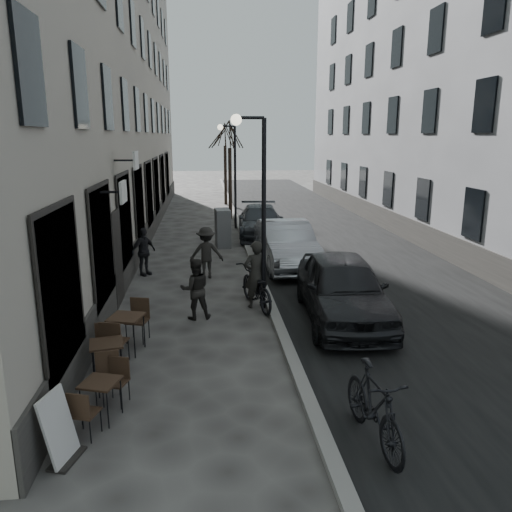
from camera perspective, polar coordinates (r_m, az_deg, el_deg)
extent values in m
plane|color=#393634|center=(8.34, 5.99, -19.72)|extent=(120.00, 120.00, 0.00)
cube|color=black|center=(23.87, 7.24, 2.48)|extent=(7.30, 60.00, 0.00)
cube|color=gray|center=(23.31, -1.53, 2.47)|extent=(0.25, 60.00, 0.12)
cube|color=#ACA390|center=(23.98, -17.83, 21.24)|extent=(4.00, 35.00, 16.00)
cube|color=slate|center=(26.01, 20.60, 20.39)|extent=(4.00, 35.00, 16.00)
cylinder|color=black|center=(13.06, 0.90, 4.49)|extent=(0.12, 0.12, 5.00)
cylinder|color=black|center=(12.87, -0.67, 15.53)|extent=(0.70, 0.08, 0.08)
sphere|color=#FFF2CC|center=(12.84, -2.28, 15.30)|extent=(0.28, 0.28, 0.28)
cylinder|color=black|center=(24.94, -2.39, 8.85)|extent=(0.12, 0.12, 5.00)
cylinder|color=black|center=(24.84, -3.28, 14.60)|extent=(0.70, 0.08, 0.08)
sphere|color=#FFF2CC|center=(24.82, -4.11, 14.47)|extent=(0.28, 0.28, 0.28)
cylinder|color=black|center=(27.96, -2.97, 8.24)|extent=(0.20, 0.20, 3.90)
cylinder|color=black|center=(33.94, -3.51, 9.18)|extent=(0.20, 0.20, 3.90)
cube|color=black|center=(8.74, -17.39, -13.61)|extent=(0.70, 0.70, 0.04)
cylinder|color=black|center=(8.84, -19.37, -15.98)|extent=(0.02, 0.02, 0.65)
cylinder|color=black|center=(8.62, -16.59, -16.54)|extent=(0.02, 0.02, 0.65)
cylinder|color=black|center=(9.18, -17.83, -14.66)|extent=(0.02, 0.02, 0.65)
cylinder|color=black|center=(8.98, -15.14, -15.15)|extent=(0.02, 0.02, 0.65)
cube|color=black|center=(10.02, -16.75, -9.55)|extent=(0.72, 0.72, 0.04)
cylinder|color=black|center=(9.94, -18.08, -12.21)|extent=(0.02, 0.02, 0.71)
cylinder|color=black|center=(9.94, -15.07, -12.00)|extent=(0.02, 0.02, 0.71)
cylinder|color=black|center=(10.41, -18.08, -11.01)|extent=(0.02, 0.02, 0.71)
cylinder|color=black|center=(10.41, -15.21, -10.81)|extent=(0.02, 0.02, 0.71)
cube|color=black|center=(11.08, -14.65, -6.77)|extent=(0.81, 0.81, 0.04)
cylinder|color=black|center=(11.11, -16.43, -9.11)|extent=(0.03, 0.03, 0.77)
cylinder|color=black|center=(10.89, -13.73, -9.40)|extent=(0.03, 0.03, 0.77)
cylinder|color=black|center=(11.57, -15.27, -8.09)|extent=(0.03, 0.03, 0.77)
cylinder|color=black|center=(11.37, -12.66, -8.34)|extent=(0.03, 0.03, 0.77)
cube|color=black|center=(8.26, -20.77, -20.84)|extent=(0.46, 0.67, 0.04)
cube|color=silver|center=(8.00, -21.68, -17.68)|extent=(0.42, 0.66, 1.02)
cube|color=slate|center=(20.96, -3.81, 3.21)|extent=(0.67, 1.10, 1.59)
imported|color=black|center=(13.56, -0.01, -3.57)|extent=(1.25, 2.27, 1.13)
imported|color=black|center=(13.45, -0.01, -2.11)|extent=(0.76, 0.59, 1.85)
imported|color=black|center=(12.75, -6.95, -3.75)|extent=(0.84, 0.69, 1.58)
imported|color=black|center=(16.36, -5.69, 0.39)|extent=(1.10, 0.64, 1.69)
imported|color=black|center=(17.01, -12.75, 0.49)|extent=(0.95, 0.94, 1.61)
imported|color=black|center=(12.76, 9.87, -3.63)|extent=(2.29, 5.01, 1.66)
imported|color=#9FA2A8|center=(17.73, 3.46, 1.33)|extent=(1.86, 4.93, 1.60)
imported|color=#31353A|center=(22.95, 0.51, 3.94)|extent=(2.30, 5.02, 1.42)
imported|color=black|center=(8.03, 13.34, -16.40)|extent=(0.76, 2.07, 1.22)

